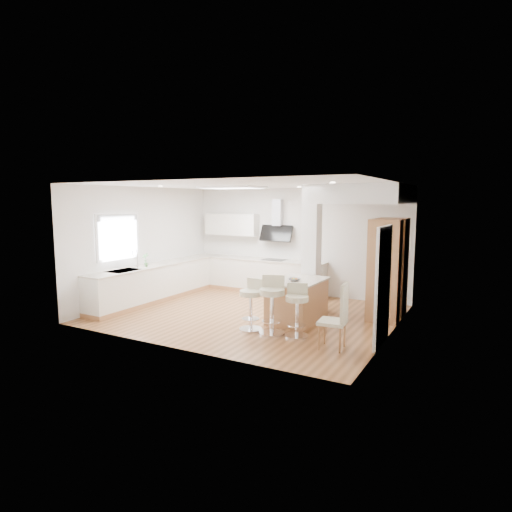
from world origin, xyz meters
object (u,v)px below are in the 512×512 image
Objects in this scene: peninsula at (297,300)px; dining_chair at (338,314)px; bar_stool_a at (251,302)px; bar_stool_b at (272,302)px; bar_stool_c at (297,307)px.

peninsula is 1.82m from dining_chair.
bar_stool_a is 1.82m from dining_chair.
bar_stool_b is at bearing -91.57° from peninsula.
bar_stool_a is 0.93m from bar_stool_c.
bar_stool_a is at bearing 162.23° from bar_stool_c.
peninsula is 1.31× the size of bar_stool_b.
peninsula is 1.27× the size of dining_chair.
bar_stool_a is at bearing -115.10° from peninsula.
bar_stool_c is at bearing -65.50° from peninsula.
bar_stool_c is at bearing 10.40° from bar_stool_a.
dining_chair reaches higher than peninsula.
dining_chair is at bearing -29.13° from bar_stool_b.
bar_stool_c is (0.92, 0.05, -0.01)m from bar_stool_a.
bar_stool_a is 1.02× the size of bar_stool_c.
bar_stool_c is (0.47, 0.07, -0.07)m from bar_stool_b.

